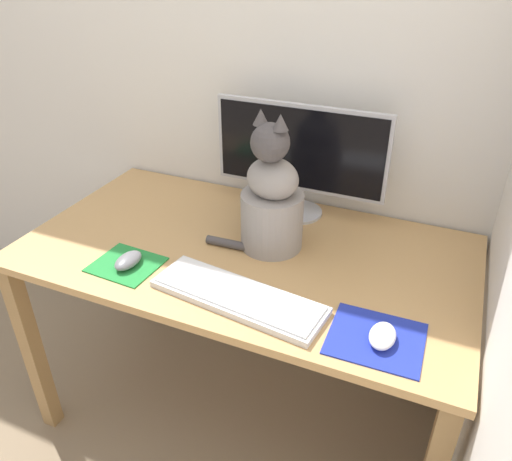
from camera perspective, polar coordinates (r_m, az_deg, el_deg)
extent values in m
plane|color=#847056|center=(2.01, -0.99, -19.70)|extent=(12.00, 12.00, 0.00)
cube|color=silver|center=(1.68, 4.59, 20.47)|extent=(7.00, 0.04, 2.50)
cube|color=tan|center=(1.53, -1.23, -2.44)|extent=(1.35, 0.74, 0.02)
cube|color=olive|center=(1.87, -24.16, -12.41)|extent=(0.05, 0.05, 0.70)
cube|color=olive|center=(2.24, -12.54, -2.36)|extent=(0.05, 0.05, 0.70)
cube|color=olive|center=(1.91, 21.26, -10.54)|extent=(0.05, 0.05, 0.70)
cylinder|color=#B2B2B7|center=(1.72, 4.72, 2.16)|extent=(0.17, 0.17, 0.01)
cylinder|color=#B2B2B7|center=(1.69, 4.79, 3.55)|extent=(0.04, 0.04, 0.08)
cube|color=#B2B2B7|center=(1.62, 5.07, 9.36)|extent=(0.57, 0.02, 0.28)
cube|color=black|center=(1.61, 4.95, 9.25)|extent=(0.55, 0.00, 0.26)
cube|color=silver|center=(1.31, -2.09, -7.58)|extent=(0.48, 0.21, 0.02)
cube|color=white|center=(1.31, -2.10, -7.17)|extent=(0.46, 0.19, 0.01)
cube|color=#238438|center=(1.49, -14.60, -3.78)|extent=(0.19, 0.17, 0.00)
cube|color=#1E2D9E|center=(1.24, 13.55, -11.91)|extent=(0.22, 0.20, 0.00)
ellipsoid|color=slate|center=(1.48, -14.40, -3.34)|extent=(0.06, 0.10, 0.03)
ellipsoid|color=white|center=(1.22, 14.26, -11.59)|extent=(0.06, 0.10, 0.03)
cylinder|color=gray|center=(1.49, 1.82, 1.17)|extent=(0.23, 0.23, 0.18)
ellipsoid|color=gray|center=(1.43, 1.91, 5.95)|extent=(0.19, 0.18, 0.12)
sphere|color=#474242|center=(1.37, 1.63, 10.02)|extent=(0.14, 0.14, 0.11)
cone|color=#474242|center=(1.37, 0.55, 12.88)|extent=(0.06, 0.06, 0.04)
cone|color=#474242|center=(1.33, 2.82, 12.27)|extent=(0.06, 0.06, 0.04)
cylinder|color=#474242|center=(1.50, -1.51, -1.84)|extent=(0.24, 0.04, 0.03)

